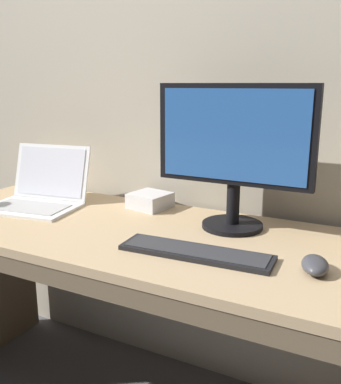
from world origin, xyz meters
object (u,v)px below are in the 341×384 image
(wired_keyboard, at_px, (196,252))
(computer_mouse, at_px, (315,265))
(external_monitor, at_px, (234,147))
(external_drive_box, at_px, (150,200))
(laptop_white, at_px, (40,192))

(wired_keyboard, xyz_separation_m, computer_mouse, (0.32, 0.03, 0.01))
(external_monitor, height_order, wired_keyboard, external_monitor)
(external_monitor, relative_size, external_drive_box, 3.73)
(wired_keyboard, height_order, external_drive_box, external_drive_box)
(laptop_white, distance_m, external_drive_box, 0.44)
(external_monitor, bearing_deg, computer_mouse, -36.39)
(laptop_white, xyz_separation_m, external_drive_box, (0.40, 0.16, -0.02))
(wired_keyboard, distance_m, computer_mouse, 0.32)
(computer_mouse, relative_size, external_drive_box, 0.81)
(computer_mouse, bearing_deg, laptop_white, 158.37)
(wired_keyboard, bearing_deg, computer_mouse, 6.05)
(computer_mouse, distance_m, external_drive_box, 0.74)
(laptop_white, height_order, external_drive_box, laptop_white)
(external_monitor, height_order, external_drive_box, external_monitor)
(external_monitor, height_order, computer_mouse, external_monitor)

